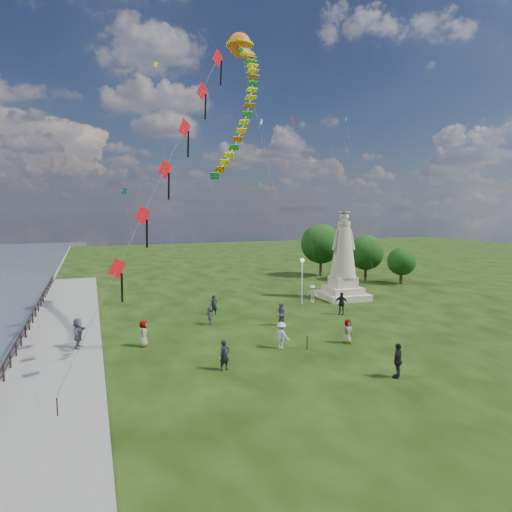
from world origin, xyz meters
name	(u,v)px	position (x,y,z in m)	size (l,w,h in m)	color
waterfront	(38,352)	(-15.24, 8.99, -0.06)	(200.00, 200.00, 1.51)	#2D3844
statue	(343,266)	(11.19, 15.66, 3.25)	(4.55, 4.55, 8.61)	beige
lamppost	(302,271)	(6.30, 14.98, 3.10)	(0.40, 0.40, 4.30)	silver
tree_row	(345,249)	(18.26, 26.39, 3.82)	(10.06, 13.23, 6.93)	#382314
person_0	(225,355)	(-5.31, 1.64, 0.85)	(0.62, 0.41, 1.71)	black
person_1	(281,314)	(1.30, 8.66, 0.90)	(0.88, 0.54, 1.81)	#595960
person_2	(281,335)	(-0.86, 3.90, 0.85)	(1.09, 0.56, 1.69)	silver
person_3	(398,360)	(2.83, -2.65, 0.93)	(1.09, 0.56, 1.86)	black
person_4	(348,331)	(3.65, 3.30, 0.80)	(0.78, 0.48, 1.60)	#595960
person_5	(78,334)	(-12.87, 8.34, 0.97)	(1.80, 0.77, 1.94)	#595960
person_6	(214,305)	(-2.53, 13.77, 0.84)	(0.61, 0.40, 1.68)	black
person_8	(312,294)	(7.52, 15.18, 0.83)	(1.07, 0.55, 1.66)	silver
person_9	(341,303)	(7.49, 10.10, 0.95)	(1.12, 0.57, 1.91)	black
person_10	(143,334)	(-8.99, 7.43, 0.85)	(0.83, 0.51, 1.71)	#595960
person_11	(210,315)	(-3.61, 11.05, 0.72)	(1.34, 0.58, 1.44)	#595960
red_kite_train	(173,155)	(-7.34, 4.61, 11.88)	(10.28, 9.35, 19.15)	black
serpent_kite	(240,47)	(-0.56, 12.58, 21.27)	(6.79, 13.05, 22.45)	black
small_kites	(250,163)	(4.56, 24.03, 13.84)	(24.49, 17.85, 24.74)	teal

